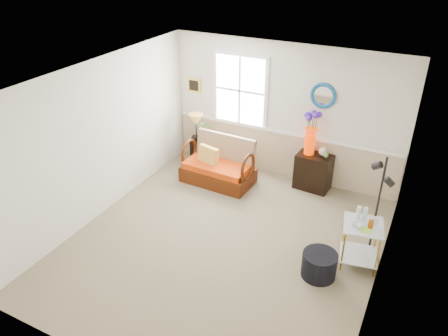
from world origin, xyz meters
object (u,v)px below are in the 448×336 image
at_px(cabinet, 313,172).
at_px(floor_lamp, 377,209).
at_px(side_table, 360,244).
at_px(ottoman, 319,265).
at_px(loveseat, 218,162).
at_px(lamp_stand, 199,150).

xyz_separation_m(cabinet, floor_lamp, (1.33, -1.47, 0.48)).
relative_size(side_table, floor_lamp, 0.42).
height_order(floor_lamp, ottoman, floor_lamp).
bearing_deg(ottoman, floor_lamp, 55.96).
xyz_separation_m(loveseat, lamp_stand, (-0.72, 0.52, -0.16)).
distance_m(cabinet, floor_lamp, 2.04).
bearing_deg(floor_lamp, cabinet, 151.08).
height_order(loveseat, floor_lamp, floor_lamp).
bearing_deg(ottoman, loveseat, 145.92).
relative_size(cabinet, floor_lamp, 0.42).
relative_size(lamp_stand, floor_lamp, 0.34).
xyz_separation_m(cabinet, side_table, (1.22, -1.76, 0.00)).
xyz_separation_m(floor_lamp, ottoman, (-0.54, -0.80, -0.63)).
bearing_deg(ottoman, side_table, 49.67).
xyz_separation_m(cabinet, ottoman, (0.79, -2.27, -0.15)).
distance_m(lamp_stand, side_table, 4.00).
xyz_separation_m(loveseat, cabinet, (1.69, 0.60, -0.09)).
relative_size(lamp_stand, side_table, 0.81).
height_order(lamp_stand, floor_lamp, floor_lamp).
bearing_deg(cabinet, lamp_stand, -174.19).
relative_size(side_table, ottoman, 1.40).
xyz_separation_m(lamp_stand, cabinet, (2.41, 0.08, 0.06)).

